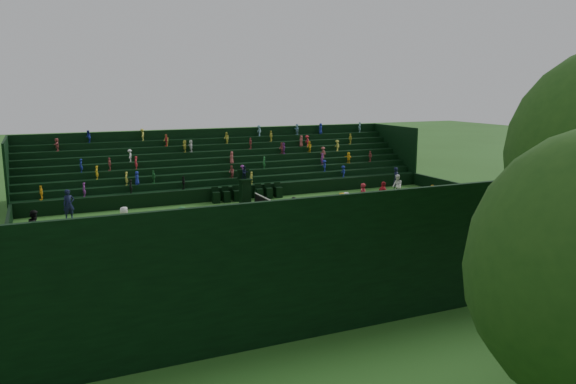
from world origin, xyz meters
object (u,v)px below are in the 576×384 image
umpire_chair (245,188)px  player_near_west (124,221)px  player_far_east (346,207)px  tennis_net (288,215)px  player_near_east (257,228)px  player_far_west (397,186)px

umpire_chair → player_near_west: size_ratio=1.63×
player_far_east → umpire_chair: bearing=-161.5°
player_near_west → umpire_chair: bearing=-57.7°
tennis_net → player_near_west: (-1.06, -9.78, 0.33)m
player_near_west → player_near_east: player_near_east is taller
player_near_east → player_far_east: (-2.66, 7.11, 0.04)m
umpire_chair → player_near_east: size_ratio=1.57×
umpire_chair → player_near_west: (5.44, -9.29, -0.34)m
tennis_net → player_near_east: (3.65, -3.50, 0.36)m
player_near_west → player_near_east: 7.85m
player_far_east → player_near_west: bearing=-108.9°
player_near_west → player_far_east: player_far_east is taller
player_near_west → player_near_east: size_ratio=0.97×
player_far_west → player_far_east: 9.38m
tennis_net → player_near_east: player_near_east is taller
tennis_net → player_far_east: bearing=74.6°
tennis_net → player_near_west: size_ratio=6.78×
umpire_chair → player_far_east: (7.50, 4.10, -0.26)m
player_near_west → player_far_west: size_ratio=1.00×
umpire_chair → player_near_west: bearing=-59.6°
player_near_west → player_far_west: 21.33m
player_near_west → player_far_east: (2.06, 13.39, 0.07)m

